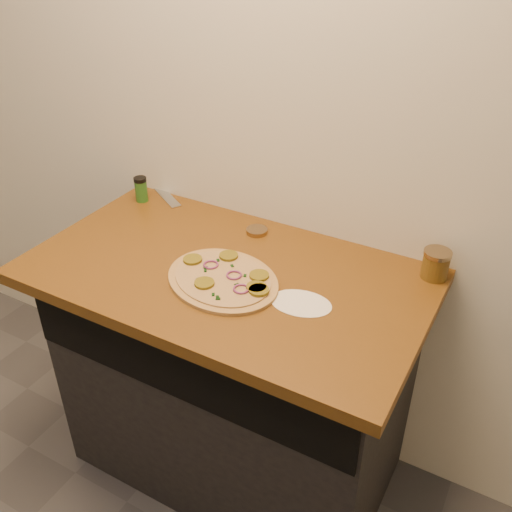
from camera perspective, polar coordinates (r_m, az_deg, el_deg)
The scene contains 8 objects.
cabinet at distance 2.02m, azimuth -2.11°, elevation -12.02°, with size 1.10×0.60×0.86m, color black.
countertop at distance 1.72m, azimuth -2.92°, elevation -1.86°, with size 1.20×0.70×0.04m, color brown.
pizza at distance 1.65m, azimuth -3.26°, elevation -2.30°, with size 0.44×0.44×0.02m.
chefs_knife at distance 2.20m, azimuth -9.62°, elevation 6.67°, with size 0.26×0.17×0.02m.
mason_jar_lid at distance 1.88m, azimuth 0.09°, elevation 2.52°, with size 0.07×0.07×0.01m, color #907754.
salsa_jar at distance 1.73m, azimuth 17.53°, elevation -0.77°, with size 0.08×0.08×0.09m.
spice_shaker at distance 2.12m, azimuth -11.42°, elevation 6.57°, with size 0.05×0.05×0.09m.
flour_spill at distance 1.57m, azimuth 4.52°, elevation -4.73°, with size 0.17×0.17×0.00m, color white.
Camera 1 is at (0.77, 0.23, 1.85)m, focal length 40.00 mm.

